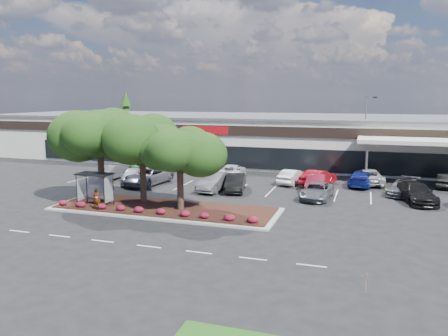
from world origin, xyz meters
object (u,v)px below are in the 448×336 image
(car_0, at_px, (108,173))
(survey_stake, at_px, (367,280))
(light_pole, at_px, (365,138))
(car_1, at_px, (132,176))

(car_0, bearing_deg, survey_stake, -36.43)
(light_pole, bearing_deg, survey_stake, -89.33)
(survey_stake, relative_size, car_1, 0.20)
(car_1, bearing_deg, survey_stake, -61.12)
(survey_stake, relative_size, car_0, 0.20)
(car_0, bearing_deg, light_pole, 30.02)
(light_pole, xyz_separation_m, car_1, (-22.69, -15.15, -3.16))
(light_pole, height_order, survey_stake, light_pole)
(car_0, distance_m, car_1, 3.28)
(light_pole, relative_size, survey_stake, 9.53)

